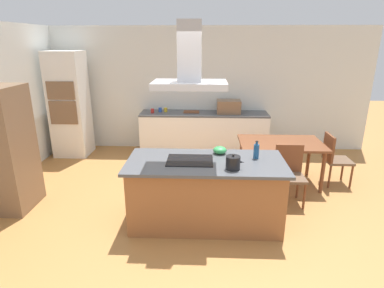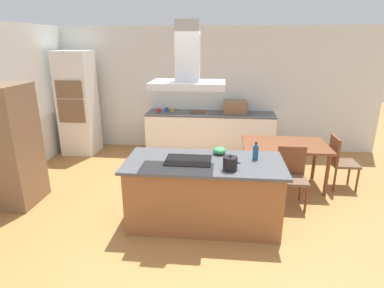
% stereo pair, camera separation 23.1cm
% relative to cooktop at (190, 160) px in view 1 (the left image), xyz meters
% --- Properties ---
extents(ground, '(16.00, 16.00, 0.00)m').
position_rel_cooktop_xyz_m(ground, '(0.21, 1.50, -0.91)').
color(ground, '#AD753D').
extents(wall_back, '(7.20, 0.10, 2.70)m').
position_rel_cooktop_xyz_m(wall_back, '(0.21, 3.25, 0.44)').
color(wall_back, silver).
rests_on(wall_back, ground).
extents(kitchen_island, '(2.08, 0.96, 0.90)m').
position_rel_cooktop_xyz_m(kitchen_island, '(0.21, 0.00, -0.45)').
color(kitchen_island, '#995B33').
rests_on(kitchen_island, ground).
extents(cooktop, '(0.60, 0.44, 0.01)m').
position_rel_cooktop_xyz_m(cooktop, '(0.00, 0.00, 0.00)').
color(cooktop, black).
rests_on(cooktop, kitchen_island).
extents(tea_kettle, '(0.23, 0.18, 0.19)m').
position_rel_cooktop_xyz_m(tea_kettle, '(0.54, -0.25, 0.08)').
color(tea_kettle, black).
rests_on(tea_kettle, kitchen_island).
extents(olive_oil_bottle, '(0.07, 0.07, 0.24)m').
position_rel_cooktop_xyz_m(olive_oil_bottle, '(0.88, 0.13, 0.10)').
color(olive_oil_bottle, navy).
rests_on(olive_oil_bottle, kitchen_island).
extents(mixing_bowl, '(0.19, 0.19, 0.10)m').
position_rel_cooktop_xyz_m(mixing_bowl, '(0.40, 0.29, 0.05)').
color(mixing_bowl, '#33934C').
rests_on(mixing_bowl, kitchen_island).
extents(back_counter, '(2.76, 0.62, 0.90)m').
position_rel_cooktop_xyz_m(back_counter, '(0.16, 2.88, -0.46)').
color(back_counter, white).
rests_on(back_counter, ground).
extents(countertop_microwave, '(0.50, 0.38, 0.28)m').
position_rel_cooktop_xyz_m(countertop_microwave, '(0.69, 2.88, 0.13)').
color(countertop_microwave, brown).
rests_on(countertop_microwave, back_counter).
extents(coffee_mug_red, '(0.08, 0.08, 0.09)m').
position_rel_cooktop_xyz_m(coffee_mug_red, '(-0.95, 2.83, 0.04)').
color(coffee_mug_red, red).
rests_on(coffee_mug_red, back_counter).
extents(coffee_mug_blue, '(0.08, 0.08, 0.09)m').
position_rel_cooktop_xyz_m(coffee_mug_blue, '(-0.80, 2.96, 0.04)').
color(coffee_mug_blue, '#2D56B2').
rests_on(coffee_mug_blue, back_counter).
extents(coffee_mug_yellow, '(0.08, 0.08, 0.09)m').
position_rel_cooktop_xyz_m(coffee_mug_yellow, '(-0.68, 2.95, 0.04)').
color(coffee_mug_yellow, gold).
rests_on(coffee_mug_yellow, back_counter).
extents(cutting_board, '(0.34, 0.24, 0.02)m').
position_rel_cooktop_xyz_m(cutting_board, '(-0.11, 2.93, 0.00)').
color(cutting_board, brown).
rests_on(cutting_board, back_counter).
extents(wall_oven_stack, '(0.70, 0.66, 2.20)m').
position_rel_cooktop_xyz_m(wall_oven_stack, '(-2.69, 2.65, 0.20)').
color(wall_oven_stack, white).
rests_on(wall_oven_stack, ground).
extents(dining_table, '(1.40, 0.90, 0.75)m').
position_rel_cooktop_xyz_m(dining_table, '(1.49, 1.33, -0.24)').
color(dining_table, brown).
rests_on(dining_table, ground).
extents(chair_facing_island, '(0.42, 0.42, 0.89)m').
position_rel_cooktop_xyz_m(chair_facing_island, '(1.49, 0.66, -0.40)').
color(chair_facing_island, brown).
rests_on(chair_facing_island, ground).
extents(chair_at_right_end, '(0.42, 0.42, 0.89)m').
position_rel_cooktop_xyz_m(chair_at_right_end, '(2.41, 1.33, -0.40)').
color(chair_at_right_end, brown).
rests_on(chair_at_right_end, ground).
extents(range_hood, '(0.90, 0.55, 0.78)m').
position_rel_cooktop_xyz_m(range_hood, '(-0.00, 0.00, 1.20)').
color(range_hood, '#ADADB2').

